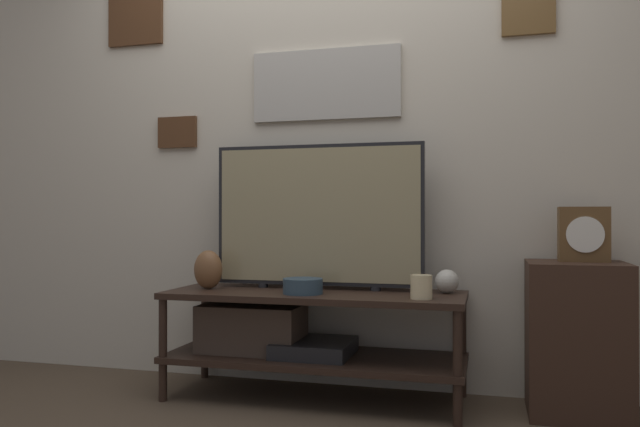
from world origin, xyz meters
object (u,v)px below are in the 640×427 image
at_px(television, 318,215).
at_px(vase_wide_bowl, 303,286).
at_px(mantel_clock, 584,234).
at_px(candle_jar, 421,287).
at_px(vase_round_glass, 447,281).
at_px(vase_urn_stoneware, 208,270).

relative_size(television, vase_wide_bowl, 5.65).
bearing_deg(mantel_clock, candle_jar, -161.58).
bearing_deg(candle_jar, vase_round_glass, 68.45).
relative_size(television, vase_urn_stoneware, 5.48).
distance_m(vase_round_glass, mantel_clock, 0.64).
bearing_deg(candle_jar, television, 155.86).
height_order(vase_round_glass, vase_wide_bowl, vase_round_glass).
relative_size(television, vase_round_glass, 9.44).
distance_m(television, mantel_clock, 1.23).
height_order(television, mantel_clock, television).
height_order(vase_urn_stoneware, vase_wide_bowl, vase_urn_stoneware).
distance_m(television, vase_urn_stoneware, 0.61).
bearing_deg(television, candle_jar, -24.14).
bearing_deg(television, mantel_clock, -0.48).
bearing_deg(vase_urn_stoneware, vase_wide_bowl, -7.06).
bearing_deg(vase_round_glass, candle_jar, -111.55).
height_order(vase_urn_stoneware, candle_jar, vase_urn_stoneware).
xyz_separation_m(vase_urn_stoneware, vase_wide_bowl, (0.51, -0.06, -0.06)).
bearing_deg(television, vase_round_glass, -0.19).
xyz_separation_m(vase_round_glass, vase_wide_bowl, (-0.65, -0.20, -0.02)).
bearing_deg(television, vase_wide_bowl, -94.91).
bearing_deg(vase_wide_bowl, vase_urn_stoneware, 172.94).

